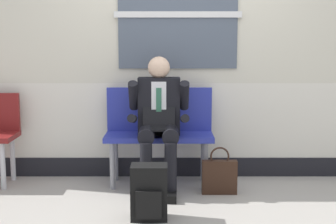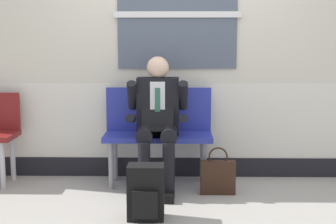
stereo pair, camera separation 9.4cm
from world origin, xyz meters
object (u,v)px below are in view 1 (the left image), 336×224
(bench_with_person, at_px, (158,128))
(backpack, at_px, (148,193))
(person_seated, at_px, (157,119))
(handbag, at_px, (218,176))

(bench_with_person, xyz_separation_m, backpack, (-0.06, -1.01, -0.34))
(backpack, bearing_deg, person_seated, 85.58)
(person_seated, bearing_deg, backpack, -94.42)
(handbag, bearing_deg, person_seated, 163.47)
(backpack, relative_size, handbag, 0.99)
(backpack, height_order, handbag, handbag)
(person_seated, distance_m, handbag, 0.77)
(backpack, bearing_deg, handbag, 45.92)
(bench_with_person, xyz_separation_m, person_seated, (0.00, -0.20, 0.12))
(bench_with_person, relative_size, person_seated, 0.83)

